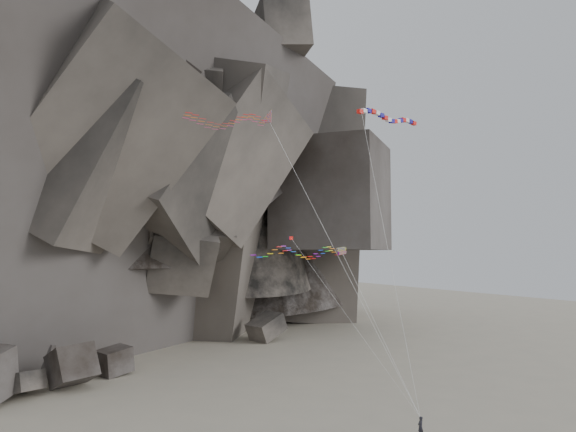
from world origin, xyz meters
TOP-DOWN VIEW (x-y plane):
  - ground at (0.00, 0.00)m, footprint 260.00×260.00m
  - headland at (0.00, 70.00)m, footprint 110.00×70.00m
  - boulder_field at (-14.14, 32.77)m, footprint 63.67×18.68m
  - kite_flyer at (5.44, -7.99)m, footprint 0.79×0.54m
  - delta_kite at (-8.68, 4.34)m, footprint 18.64×12.90m
  - banner_kite at (10.43, -0.15)m, footprint 10.70×8.62m
  - parafoil_kite at (-5.02, -2.12)m, footprint 16.33×6.45m
  - pennant_kite at (1.08, 2.02)m, footprint 5.76×12.68m

SIDE VIEW (x-z plane):
  - ground at x=0.00m, z-range 0.00..0.00m
  - kite_flyer at x=5.44m, z-range 0.00..2.21m
  - boulder_field at x=-14.14m, z-range -1.49..5.64m
  - pennant_kite at x=1.08m, z-range 6.71..23.89m
  - parafoil_kite at x=-5.02m, z-range 9.40..25.73m
  - delta_kite at x=-8.68m, z-range 15.19..45.52m
  - banner_kite at x=10.43m, z-range 16.64..47.78m
  - headland at x=0.00m, z-range 0.00..84.00m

